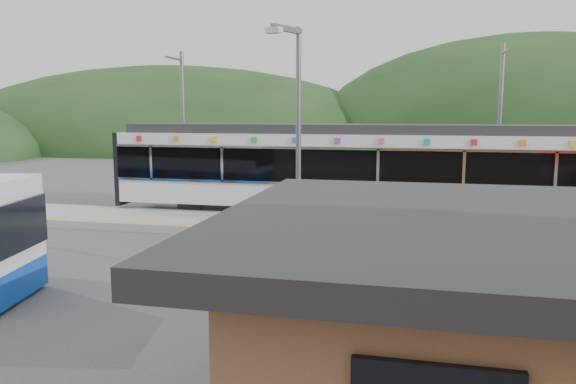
# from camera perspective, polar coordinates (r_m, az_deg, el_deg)

# --- Properties ---
(ground) EXTENTS (120.00, 120.00, 0.00)m
(ground) POSITION_cam_1_polar(r_m,az_deg,el_deg) (17.04, -0.17, -6.27)
(ground) COLOR #4C4C4F
(ground) RESTS_ON ground
(hills) EXTENTS (146.00, 149.00, 26.00)m
(hills) POSITION_cam_1_polar(r_m,az_deg,el_deg) (21.89, 19.18, -3.48)
(hills) COLOR #1E3D19
(hills) RESTS_ON ground
(platform) EXTENTS (26.00, 3.20, 0.30)m
(platform) POSITION_cam_1_polar(r_m,az_deg,el_deg) (20.14, 1.99, -3.57)
(platform) COLOR #9E9E99
(platform) RESTS_ON ground
(yellow_line) EXTENTS (26.00, 0.10, 0.01)m
(yellow_line) POSITION_cam_1_polar(r_m,az_deg,el_deg) (18.87, 1.23, -3.89)
(yellow_line) COLOR yellow
(yellow_line) RESTS_ON platform
(train) EXTENTS (20.44, 3.01, 3.74)m
(train) POSITION_cam_1_polar(r_m,az_deg,el_deg) (22.24, 8.15, 2.46)
(train) COLOR black
(train) RESTS_ON ground
(catenary_mast_west) EXTENTS (0.18, 1.80, 7.00)m
(catenary_mast_west) POSITION_cam_1_polar(r_m,az_deg,el_deg) (26.89, -10.62, 6.76)
(catenary_mast_west) COLOR slate
(catenary_mast_west) RESTS_ON ground
(catenary_mast_east) EXTENTS (0.18, 1.80, 7.00)m
(catenary_mast_east) POSITION_cam_1_polar(r_m,az_deg,el_deg) (24.83, 20.67, 6.27)
(catenary_mast_east) COLOR slate
(catenary_mast_east) RESTS_ON ground
(lamp_post) EXTENTS (0.50, 1.13, 6.14)m
(lamp_post) POSITION_cam_1_polar(r_m,az_deg,el_deg) (12.90, 0.95, 5.57)
(lamp_post) COLOR slate
(lamp_post) RESTS_ON ground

